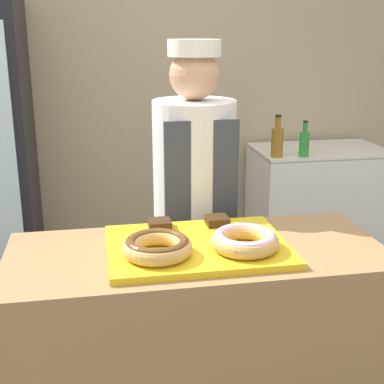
{
  "coord_description": "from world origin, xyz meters",
  "views": [
    {
      "loc": [
        -0.33,
        -1.69,
        1.65
      ],
      "look_at": [
        0.0,
        0.1,
        1.1
      ],
      "focal_mm": 50.0,
      "sensor_mm": 36.0,
      "label": 1
    }
  ],
  "objects_px": {
    "bottle_green": "(304,143)",
    "serving_tray": "(197,246)",
    "baker_person": "(194,216)",
    "bottle_amber": "(277,141)",
    "donut_light_glaze": "(245,240)",
    "donut_chocolate_glaze": "(157,246)",
    "brownie_back_left": "(160,224)",
    "brownie_back_right": "(217,221)",
    "chest_freezer": "(316,205)"
  },
  "relations": [
    {
      "from": "bottle_green",
      "to": "serving_tray",
      "type": "bearing_deg",
      "value": -123.06
    },
    {
      "from": "baker_person",
      "to": "bottle_amber",
      "type": "bearing_deg",
      "value": 54.5
    },
    {
      "from": "serving_tray",
      "to": "donut_light_glaze",
      "type": "xyz_separation_m",
      "value": [
        0.15,
        -0.08,
        0.05
      ]
    },
    {
      "from": "donut_chocolate_glaze",
      "to": "donut_light_glaze",
      "type": "distance_m",
      "value": 0.3
    },
    {
      "from": "brownie_back_left",
      "to": "donut_chocolate_glaze",
      "type": "bearing_deg",
      "value": -98.8
    },
    {
      "from": "donut_chocolate_glaze",
      "to": "bottle_amber",
      "type": "xyz_separation_m",
      "value": [
        0.98,
        1.65,
        -0.02
      ]
    },
    {
      "from": "donut_chocolate_glaze",
      "to": "brownie_back_left",
      "type": "distance_m",
      "value": 0.25
    },
    {
      "from": "serving_tray",
      "to": "donut_light_glaze",
      "type": "height_order",
      "value": "donut_light_glaze"
    },
    {
      "from": "brownie_back_left",
      "to": "brownie_back_right",
      "type": "distance_m",
      "value": 0.22
    },
    {
      "from": "bottle_amber",
      "to": "bottle_green",
      "type": "bearing_deg",
      "value": -6.28
    },
    {
      "from": "donut_chocolate_glaze",
      "to": "brownie_back_right",
      "type": "distance_m",
      "value": 0.36
    },
    {
      "from": "donut_chocolate_glaze",
      "to": "donut_light_glaze",
      "type": "bearing_deg",
      "value": 0.0
    },
    {
      "from": "serving_tray",
      "to": "chest_freezer",
      "type": "height_order",
      "value": "serving_tray"
    },
    {
      "from": "serving_tray",
      "to": "bottle_amber",
      "type": "height_order",
      "value": "bottle_amber"
    },
    {
      "from": "brownie_back_right",
      "to": "bottle_amber",
      "type": "bearing_deg",
      "value": 62.76
    },
    {
      "from": "serving_tray",
      "to": "donut_chocolate_glaze",
      "type": "height_order",
      "value": "donut_chocolate_glaze"
    },
    {
      "from": "donut_light_glaze",
      "to": "bottle_green",
      "type": "relative_size",
      "value": 0.98
    },
    {
      "from": "donut_light_glaze",
      "to": "baker_person",
      "type": "bearing_deg",
      "value": 95.44
    },
    {
      "from": "donut_chocolate_glaze",
      "to": "brownie_back_left",
      "type": "xyz_separation_m",
      "value": [
        0.04,
        0.25,
        -0.02
      ]
    },
    {
      "from": "donut_light_glaze",
      "to": "brownie_back_right",
      "type": "relative_size",
      "value": 2.81
    },
    {
      "from": "donut_chocolate_glaze",
      "to": "brownie_back_right",
      "type": "bearing_deg",
      "value": 43.81
    },
    {
      "from": "donut_light_glaze",
      "to": "bottle_green",
      "type": "bearing_deg",
      "value": 62.12
    },
    {
      "from": "donut_light_glaze",
      "to": "chest_freezer",
      "type": "xyz_separation_m",
      "value": [
        1.08,
        1.85,
        -0.54
      ]
    },
    {
      "from": "donut_light_glaze",
      "to": "chest_freezer",
      "type": "height_order",
      "value": "donut_light_glaze"
    },
    {
      "from": "donut_chocolate_glaze",
      "to": "baker_person",
      "type": "height_order",
      "value": "baker_person"
    },
    {
      "from": "brownie_back_left",
      "to": "bottle_green",
      "type": "xyz_separation_m",
      "value": [
        1.12,
        1.39,
        -0.01
      ]
    },
    {
      "from": "serving_tray",
      "to": "chest_freezer",
      "type": "distance_m",
      "value": 2.21
    },
    {
      "from": "bottle_green",
      "to": "bottle_amber",
      "type": "distance_m",
      "value": 0.18
    },
    {
      "from": "baker_person",
      "to": "bottle_green",
      "type": "relative_size",
      "value": 6.81
    },
    {
      "from": "donut_light_glaze",
      "to": "brownie_back_right",
      "type": "height_order",
      "value": "donut_light_glaze"
    },
    {
      "from": "serving_tray",
      "to": "bottle_green",
      "type": "height_order",
      "value": "bottle_green"
    },
    {
      "from": "brownie_back_right",
      "to": "baker_person",
      "type": "height_order",
      "value": "baker_person"
    },
    {
      "from": "donut_chocolate_glaze",
      "to": "baker_person",
      "type": "distance_m",
      "value": 0.67
    },
    {
      "from": "brownie_back_right",
      "to": "bottle_amber",
      "type": "height_order",
      "value": "bottle_amber"
    },
    {
      "from": "brownie_back_right",
      "to": "bottle_green",
      "type": "bearing_deg",
      "value": 56.94
    },
    {
      "from": "serving_tray",
      "to": "donut_chocolate_glaze",
      "type": "xyz_separation_m",
      "value": [
        -0.15,
        -0.08,
        0.05
      ]
    },
    {
      "from": "brownie_back_left",
      "to": "brownie_back_right",
      "type": "height_order",
      "value": "same"
    },
    {
      "from": "serving_tray",
      "to": "chest_freezer",
      "type": "relative_size",
      "value": 0.68
    },
    {
      "from": "brownie_back_right",
      "to": "bottle_green",
      "type": "height_order",
      "value": "bottle_green"
    },
    {
      "from": "brownie_back_left",
      "to": "brownie_back_right",
      "type": "relative_size",
      "value": 1.0
    },
    {
      "from": "donut_light_glaze",
      "to": "brownie_back_left",
      "type": "distance_m",
      "value": 0.36
    },
    {
      "from": "donut_light_glaze",
      "to": "bottle_green",
      "type": "xyz_separation_m",
      "value": [
        0.87,
        1.64,
        -0.03
      ]
    },
    {
      "from": "brownie_back_left",
      "to": "bottle_green",
      "type": "relative_size",
      "value": 0.35
    },
    {
      "from": "donut_light_glaze",
      "to": "donut_chocolate_glaze",
      "type": "bearing_deg",
      "value": 180.0
    },
    {
      "from": "bottle_green",
      "to": "brownie_back_right",
      "type": "bearing_deg",
      "value": -123.06
    },
    {
      "from": "serving_tray",
      "to": "bottle_amber",
      "type": "xyz_separation_m",
      "value": [
        0.83,
        1.58,
        0.03
      ]
    },
    {
      "from": "serving_tray",
      "to": "brownie_back_left",
      "type": "distance_m",
      "value": 0.2
    },
    {
      "from": "brownie_back_left",
      "to": "chest_freezer",
      "type": "xyz_separation_m",
      "value": [
        1.33,
        1.6,
        -0.53
      ]
    },
    {
      "from": "donut_light_glaze",
      "to": "chest_freezer",
      "type": "distance_m",
      "value": 2.21
    },
    {
      "from": "brownie_back_right",
      "to": "bottle_amber",
      "type": "distance_m",
      "value": 1.58
    }
  ]
}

